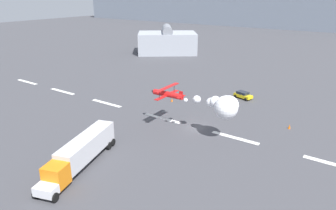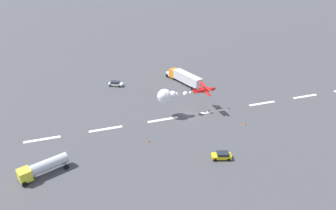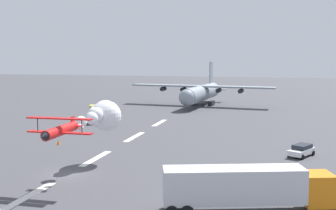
{
  "view_description": "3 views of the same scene",
  "coord_description": "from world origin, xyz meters",
  "px_view_note": "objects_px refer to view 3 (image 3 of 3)",
  "views": [
    {
      "loc": [
        24.38,
        -43.44,
        22.09
      ],
      "look_at": [
        -4.58,
        -1.89,
        3.72
      ],
      "focal_mm": 33.48,
      "sensor_mm": 36.0,
      "label": 1
    },
    {
      "loc": [
        28.26,
        67.53,
        40.38
      ],
      "look_at": [
        5.69,
        -0.61,
        3.62
      ],
      "focal_mm": 34.41,
      "sensor_mm": 36.0,
      "label": 2
    },
    {
      "loc": [
        -39.6,
        -21.61,
        12.61
      ],
      "look_at": [
        42.51,
        0.0,
        2.72
      ],
      "focal_mm": 44.66,
      "sensor_mm": 36.0,
      "label": 3
    }
  ],
  "objects_px": {
    "stunt_biplane_red": "(101,116)",
    "semi_truck_orange": "(251,186)",
    "fuel_tanker_truck": "(95,112)",
    "followme_car_yellow": "(302,150)",
    "traffic_cone_far": "(58,142)",
    "cargo_transport_plane": "(200,93)"
  },
  "relations": [
    {
      "from": "cargo_transport_plane",
      "to": "traffic_cone_far",
      "type": "bearing_deg",
      "value": 167.82
    },
    {
      "from": "cargo_transport_plane",
      "to": "stunt_biplane_red",
      "type": "bearing_deg",
      "value": 179.31
    },
    {
      "from": "cargo_transport_plane",
      "to": "semi_truck_orange",
      "type": "relative_size",
      "value": 2.43
    },
    {
      "from": "cargo_transport_plane",
      "to": "followme_car_yellow",
      "type": "distance_m",
      "value": 55.03
    },
    {
      "from": "semi_truck_orange",
      "to": "fuel_tanker_truck",
      "type": "distance_m",
      "value": 53.09
    },
    {
      "from": "stunt_biplane_red",
      "to": "followme_car_yellow",
      "type": "xyz_separation_m",
      "value": [
        9.79,
        -23.01,
        -4.88
      ]
    },
    {
      "from": "cargo_transport_plane",
      "to": "semi_truck_orange",
      "type": "distance_m",
      "value": 73.34
    },
    {
      "from": "stunt_biplane_red",
      "to": "semi_truck_orange",
      "type": "distance_m",
      "value": 21.5
    },
    {
      "from": "cargo_transport_plane",
      "to": "traffic_cone_far",
      "type": "distance_m",
      "value": 53.01
    },
    {
      "from": "followme_car_yellow",
      "to": "traffic_cone_far",
      "type": "xyz_separation_m",
      "value": [
        -1.48,
        33.45,
        -0.44
      ]
    },
    {
      "from": "semi_truck_orange",
      "to": "cargo_transport_plane",
      "type": "bearing_deg",
      "value": 13.62
    },
    {
      "from": "fuel_tanker_truck",
      "to": "followme_car_yellow",
      "type": "height_order",
      "value": "fuel_tanker_truck"
    },
    {
      "from": "semi_truck_orange",
      "to": "followme_car_yellow",
      "type": "relative_size",
      "value": 3.33
    },
    {
      "from": "semi_truck_orange",
      "to": "traffic_cone_far",
      "type": "xyz_separation_m",
      "value": [
        19.53,
        28.44,
        -1.76
      ]
    },
    {
      "from": "traffic_cone_far",
      "to": "semi_truck_orange",
      "type": "bearing_deg",
      "value": -124.48
    },
    {
      "from": "stunt_biplane_red",
      "to": "semi_truck_orange",
      "type": "height_order",
      "value": "stunt_biplane_red"
    },
    {
      "from": "stunt_biplane_red",
      "to": "cargo_transport_plane",
      "type": "bearing_deg",
      "value": -0.69
    },
    {
      "from": "cargo_transport_plane",
      "to": "stunt_biplane_red",
      "type": "distance_m",
      "value": 60.09
    },
    {
      "from": "stunt_biplane_red",
      "to": "fuel_tanker_truck",
      "type": "distance_m",
      "value": 34.13
    },
    {
      "from": "stunt_biplane_red",
      "to": "fuel_tanker_truck",
      "type": "relative_size",
      "value": 1.68
    },
    {
      "from": "cargo_transport_plane",
      "to": "semi_truck_orange",
      "type": "xyz_separation_m",
      "value": [
        -71.26,
        -17.27,
        -1.25
      ]
    },
    {
      "from": "stunt_biplane_red",
      "to": "semi_truck_orange",
      "type": "bearing_deg",
      "value": -121.96
    }
  ]
}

